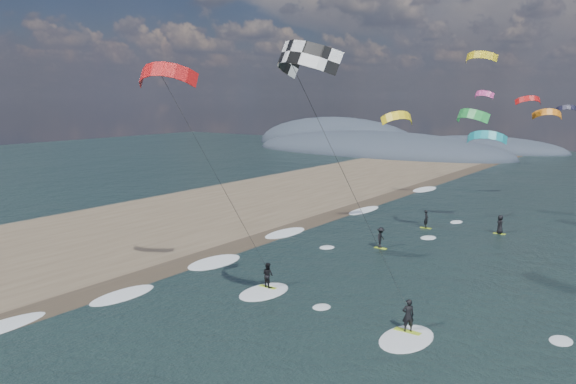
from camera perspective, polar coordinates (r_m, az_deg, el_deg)
The scene contains 9 objects.
ground at distance 28.44m, azimuth -13.30°, elevation -17.70°, with size 260.00×260.00×0.00m, color black.
sand_strip at distance 52.36m, azimuth -22.32°, elevation -5.35°, with size 26.00×240.00×0.00m, color brown.
wet_sand_strip at distance 42.93m, azimuth -13.72°, elevation -8.13°, with size 3.00×240.00×0.00m, color #382D23.
coastal_hills at distance 140.32m, azimuth 8.53°, elevation 4.34°, with size 80.00×41.00×15.00m.
kitesurfer_near_a at distance 27.31m, azimuth 2.33°, elevation 8.41°, with size 8.06×9.35×15.97m.
kitesurfer_near_b at distance 35.28m, azimuth -9.53°, elevation 5.07°, with size 7.14×8.67×15.47m.
far_kitesurfers at distance 52.83m, azimuth 14.12°, elevation -3.74°, with size 7.95×12.45×1.86m.
bg_kite_field at distance 73.71m, azimuth 21.40°, elevation 8.47°, with size 14.70×63.61×9.51m.
shoreline_surf at distance 45.17m, azimuth -8.11°, elevation -7.05°, with size 2.40×79.40×0.11m.
Camera 1 is at (19.44, -16.20, 12.99)m, focal length 35.00 mm.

